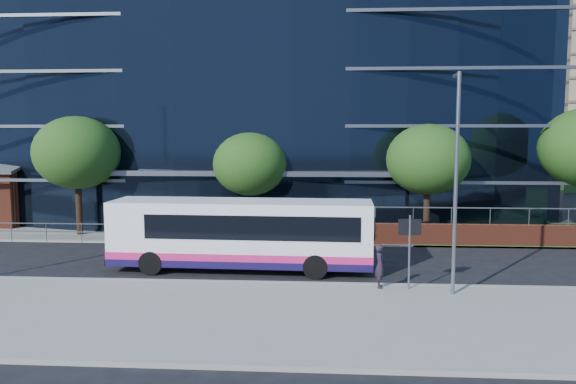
# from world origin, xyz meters

# --- Properties ---
(ground) EXTENTS (200.00, 200.00, 0.00)m
(ground) POSITION_xyz_m (0.00, 0.00, 0.00)
(ground) COLOR black
(ground) RESTS_ON ground
(pavement_near) EXTENTS (80.00, 8.00, 0.15)m
(pavement_near) POSITION_xyz_m (0.00, -5.00, 0.07)
(pavement_near) COLOR gray
(pavement_near) RESTS_ON ground
(kerb) EXTENTS (80.00, 0.25, 0.16)m
(kerb) POSITION_xyz_m (0.00, -1.00, 0.08)
(kerb) COLOR gray
(kerb) RESTS_ON ground
(yellow_line_outer) EXTENTS (80.00, 0.08, 0.01)m
(yellow_line_outer) POSITION_xyz_m (0.00, -0.80, 0.01)
(yellow_line_outer) COLOR gold
(yellow_line_outer) RESTS_ON ground
(yellow_line_inner) EXTENTS (80.00, 0.08, 0.01)m
(yellow_line_inner) POSITION_xyz_m (0.00, -0.65, 0.01)
(yellow_line_inner) COLOR gold
(yellow_line_inner) RESTS_ON ground
(far_forecourt) EXTENTS (50.00, 8.00, 0.10)m
(far_forecourt) POSITION_xyz_m (-6.00, 11.00, 0.05)
(far_forecourt) COLOR gray
(far_forecourt) RESTS_ON ground
(glass_office) EXTENTS (44.00, 23.10, 16.00)m
(glass_office) POSITION_xyz_m (-4.00, 20.85, 8.00)
(glass_office) COLOR black
(glass_office) RESTS_ON ground
(guard_railings) EXTENTS (24.00, 0.05, 1.10)m
(guard_railings) POSITION_xyz_m (-8.00, 7.00, 0.82)
(guard_railings) COLOR slate
(guard_railings) RESTS_ON ground
(apartment_block) EXTENTS (60.00, 42.00, 30.00)m
(apartment_block) POSITION_xyz_m (32.00, 57.21, 11.11)
(apartment_block) COLOR #2D511E
(apartment_block) RESTS_ON ground
(street_sign) EXTENTS (0.85, 0.09, 2.80)m
(street_sign) POSITION_xyz_m (4.50, -1.59, 2.15)
(street_sign) COLOR slate
(street_sign) RESTS_ON pavement_near
(tree_far_a) EXTENTS (4.95, 4.95, 6.98)m
(tree_far_a) POSITION_xyz_m (-13.00, 9.00, 4.86)
(tree_far_a) COLOR black
(tree_far_a) RESTS_ON ground
(tree_far_b) EXTENTS (4.29, 4.29, 6.05)m
(tree_far_b) POSITION_xyz_m (-3.00, 9.50, 4.21)
(tree_far_b) COLOR black
(tree_far_b) RESTS_ON ground
(tree_far_c) EXTENTS (4.62, 4.62, 6.51)m
(tree_far_c) POSITION_xyz_m (7.00, 9.00, 4.54)
(tree_far_c) COLOR black
(tree_far_c) RESTS_ON ground
(tree_dist_e) EXTENTS (4.62, 4.62, 6.51)m
(tree_dist_e) POSITION_xyz_m (24.00, 40.00, 4.54)
(tree_dist_e) COLOR black
(tree_dist_e) RESTS_ON ground
(streetlight_east) EXTENTS (0.15, 0.77, 8.00)m
(streetlight_east) POSITION_xyz_m (6.00, -2.17, 4.44)
(streetlight_east) COLOR slate
(streetlight_east) RESTS_ON pavement_near
(city_bus) EXTENTS (11.44, 2.95, 3.08)m
(city_bus) POSITION_xyz_m (-2.20, 1.40, 1.63)
(city_bus) COLOR white
(city_bus) RESTS_ON ground
(pedestrian) EXTENTS (0.41, 0.62, 1.67)m
(pedestrian) POSITION_xyz_m (3.43, -1.50, 0.98)
(pedestrian) COLOR black
(pedestrian) RESTS_ON pavement_near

